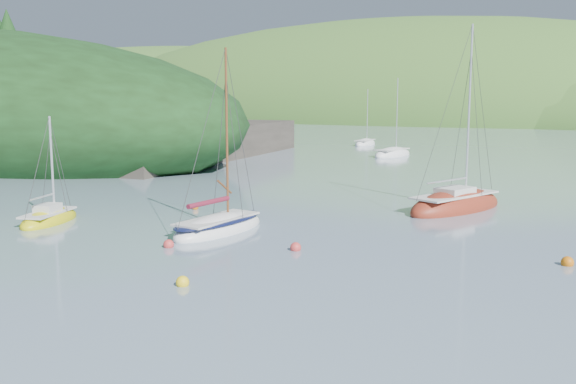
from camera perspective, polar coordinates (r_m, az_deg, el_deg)
The scene contains 8 objects.
ground at distance 25.07m, azimuth -7.22°, elevation -6.93°, with size 700.00×700.00×0.00m, color gray.
shoreline_hills at distance 193.01m, azimuth 23.97°, elevation 5.88°, with size 690.00×135.00×56.00m.
daysailer_white at distance 31.97m, azimuth -6.17°, elevation -3.12°, with size 2.40×6.30×9.64m.
sloop_red at distance 38.93m, azimuth 14.69°, elevation -1.24°, with size 4.99×8.33×11.66m.
sailboat_yellow at distance 36.32m, azimuth -20.46°, elevation -2.30°, with size 3.34×4.97×6.13m.
distant_sloop_a at distance 72.06m, azimuth 9.27°, elevation 3.30°, with size 3.16×6.78×9.32m.
distant_sloop_c at distance 87.79m, azimuth 6.87°, elevation 4.27°, with size 2.52×5.88×8.16m.
mooring_buoys at distance 27.49m, azimuth 0.44°, elevation -5.22°, with size 21.19×12.69×0.50m.
Camera 1 is at (15.09, -18.87, 6.68)m, focal length 40.00 mm.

